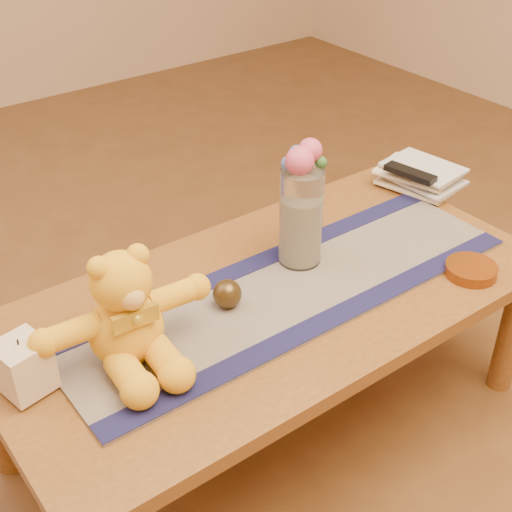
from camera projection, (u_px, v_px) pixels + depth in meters
floor at (270, 421)px, 1.99m from camera, size 5.50×5.50×0.00m
coffee_table_top at (272, 300)px, 1.76m from camera, size 1.40×0.70×0.04m
table_leg_fr at (512, 331)px, 2.01m from camera, size 0.07×0.07×0.41m
table_leg_br at (368, 243)px, 2.39m from camera, size 0.07×0.07×0.41m
persian_runner at (292, 290)px, 1.75m from camera, size 1.20×0.36×0.01m
runner_border_near at (331, 318)px, 1.65m from camera, size 1.20×0.07×0.00m
runner_border_far at (257, 262)px, 1.84m from camera, size 1.20×0.07×0.00m
teddy_bear at (124, 308)px, 1.48m from camera, size 0.40×0.33×0.25m
pillar_candle at (24, 366)px, 1.43m from camera, size 0.11×0.11×0.12m
candle_wick at (18, 342)px, 1.39m from camera, size 0.00×0.00×0.01m
glass_vase at (301, 217)px, 1.78m from camera, size 0.11×0.11×0.26m
potpourri_fill at (300, 230)px, 1.80m from camera, size 0.09×0.09×0.18m
rose_left at (300, 161)px, 1.67m from camera, size 0.07×0.07×0.07m
rose_right at (310, 150)px, 1.70m from camera, size 0.06×0.06×0.06m
blue_flower_back at (297, 154)px, 1.72m from camera, size 0.04×0.04×0.04m
blue_flower_side at (288, 163)px, 1.70m from camera, size 0.04×0.04×0.04m
leaf_sprig at (321, 162)px, 1.71m from camera, size 0.03×0.03×0.03m
bronze_ball at (227, 294)px, 1.67m from camera, size 0.08×0.08×0.07m
book_bottom at (404, 194)px, 2.15m from camera, size 0.21×0.26×0.02m
book_lower at (407, 188)px, 2.14m from camera, size 0.19×0.24×0.02m
book_upper at (404, 183)px, 2.13m from camera, size 0.22×0.26×0.02m
book_top at (408, 177)px, 2.12m from camera, size 0.19×0.24×0.02m
tv_remote at (410, 173)px, 2.10m from camera, size 0.07×0.17×0.02m
amber_dish at (471, 270)px, 1.80m from camera, size 0.16×0.16×0.03m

